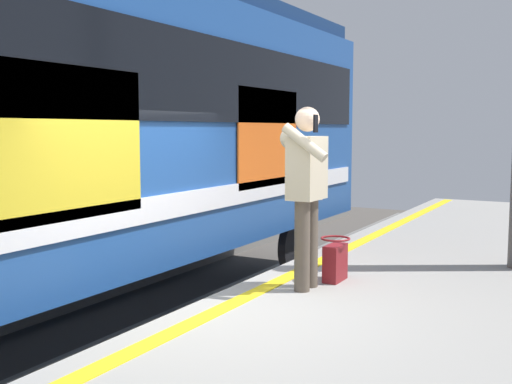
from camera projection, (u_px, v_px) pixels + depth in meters
safety_line at (236, 302)px, 5.09m from camera, size 16.91×0.16×0.01m
track_rail_near at (83, 356)px, 6.03m from camera, size 22.43×0.08×0.16m
train_carriage at (85, 117)px, 6.86m from camera, size 9.32×3.00×3.85m
passenger at (306, 183)px, 5.42m from camera, size 0.57×0.55×1.64m
handbag at (335, 261)px, 5.79m from camera, size 0.31×0.28×0.42m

